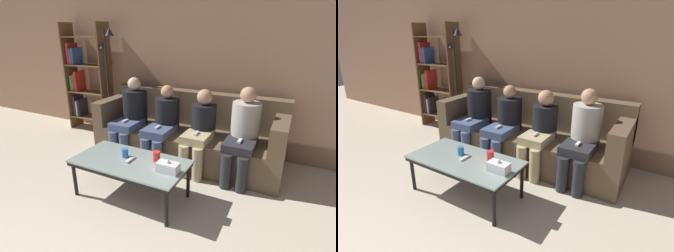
{
  "view_description": "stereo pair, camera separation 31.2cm",
  "coord_description": "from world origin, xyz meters",
  "views": [
    {
      "loc": [
        1.32,
        0.27,
        1.74
      ],
      "look_at": [
        0.0,
        2.9,
        0.68
      ],
      "focal_mm": 28.0,
      "sensor_mm": 36.0,
      "label": 1
    },
    {
      "loc": [
        1.59,
        0.42,
        1.74
      ],
      "look_at": [
        0.0,
        2.9,
        0.68
      ],
      "focal_mm": 28.0,
      "sensor_mm": 36.0,
      "label": 2
    }
  ],
  "objects": [
    {
      "name": "seated_person_mid_left",
      "position": [
        -0.27,
        3.29,
        0.57
      ],
      "size": [
        0.34,
        0.71,
        1.06
      ],
      "color": "#47567A",
      "rests_on": "ground_plane"
    },
    {
      "name": "seated_person_right_end",
      "position": [
        0.81,
        3.31,
        0.61
      ],
      "size": [
        0.35,
        0.69,
        1.13
      ],
      "color": "#28282D",
      "rests_on": "ground_plane"
    },
    {
      "name": "cup_near_left",
      "position": [
        -0.27,
        2.38,
        0.49
      ],
      "size": [
        0.07,
        0.07,
        0.1
      ],
      "color": "#3372BF",
      "rests_on": "coffee_table"
    },
    {
      "name": "standing_lamp",
      "position": [
        -1.47,
        3.66,
        1.11
      ],
      "size": [
        0.31,
        0.26,
        1.8
      ],
      "color": "black",
      "rests_on": "ground_plane"
    },
    {
      "name": "coffee_table",
      "position": [
        -0.17,
        2.33,
        0.4
      ],
      "size": [
        1.24,
        0.63,
        0.44
      ],
      "color": "#8C9E99",
      "rests_on": "ground_plane"
    },
    {
      "name": "couch",
      "position": [
        0.0,
        3.53,
        0.33
      ],
      "size": [
        2.62,
        0.88,
        0.93
      ],
      "color": "brown",
      "rests_on": "ground_plane"
    },
    {
      "name": "bookshelf",
      "position": [
        -2.15,
        3.81,
        0.92
      ],
      "size": [
        0.83,
        0.32,
        1.9
      ],
      "color": "brown",
      "rests_on": "ground_plane"
    },
    {
      "name": "seated_person_left_end",
      "position": [
        -0.81,
        3.32,
        0.61
      ],
      "size": [
        0.36,
        0.69,
        1.13
      ],
      "color": "#47567A",
      "rests_on": "ground_plane"
    },
    {
      "name": "cup_near_right",
      "position": [
        0.09,
        2.45,
        0.5
      ],
      "size": [
        0.08,
        0.08,
        0.11
      ],
      "color": "red",
      "rests_on": "coffee_table"
    },
    {
      "name": "tissue_box",
      "position": [
        0.3,
        2.3,
        0.49
      ],
      "size": [
        0.22,
        0.12,
        0.13
      ],
      "color": "white",
      "rests_on": "coffee_table"
    },
    {
      "name": "game_remote",
      "position": [
        -0.17,
        2.33,
        0.45
      ],
      "size": [
        0.04,
        0.15,
        0.02
      ],
      "color": "white",
      "rests_on": "coffee_table"
    },
    {
      "name": "seated_person_mid_right",
      "position": [
        0.27,
        3.3,
        0.57
      ],
      "size": [
        0.32,
        0.67,
        1.05
      ],
      "color": "tan",
      "rests_on": "ground_plane"
    },
    {
      "name": "wall_back",
      "position": [
        0.0,
        4.04,
        1.3
      ],
      "size": [
        12.0,
        0.06,
        2.6
      ],
      "color": "#9E755B",
      "rests_on": "ground_plane"
    }
  ]
}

